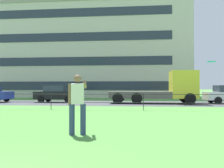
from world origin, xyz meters
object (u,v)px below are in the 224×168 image
at_px(frisbee, 211,62).
at_px(apartment_building_background, 75,54).
at_px(flatbed_truck_far_left, 165,89).
at_px(person_thrower, 78,102).
at_px(car_black_far_right, 57,94).

bearing_deg(frisbee, apartment_building_background, 112.71).
xyz_separation_m(flatbed_truck_far_left, apartment_building_background, (-11.83, 14.96, 5.29)).
bearing_deg(apartment_building_background, frisbee, -67.29).
bearing_deg(person_thrower, car_black_far_right, 111.05).
distance_m(frisbee, apartment_building_background, 30.37).
bearing_deg(person_thrower, flatbed_truck_far_left, 72.73).
distance_m(car_black_far_right, flatbed_truck_far_left, 9.72).
distance_m(flatbed_truck_far_left, apartment_building_background, 19.79).
relative_size(person_thrower, frisbee, 5.59).
relative_size(person_thrower, flatbed_truck_far_left, 0.24).
bearing_deg(person_thrower, frisbee, 11.79).
height_order(frisbee, car_black_far_right, frisbee).
distance_m(frisbee, flatbed_truck_far_left, 12.80).
bearing_deg(frisbee, flatbed_truck_far_left, 89.02).
height_order(frisbee, flatbed_truck_far_left, flatbed_truck_far_left).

